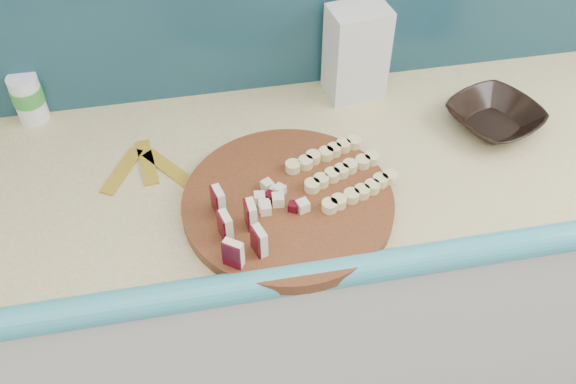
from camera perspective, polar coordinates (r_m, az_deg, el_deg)
The scene contains 9 objects.
kitchen_counter at distance 1.72m, azimuth -5.37°, elevation -9.19°, with size 2.20×0.63×0.91m.
cutting_board at distance 1.28m, azimuth 0.00°, elevation -1.02°, with size 0.42×0.42×0.03m, color #4F2411.
apple_wedges at distance 1.19m, azimuth -4.55°, elevation -3.10°, with size 0.09×0.17×0.06m.
apple_chunks at distance 1.26m, azimuth -1.01°, elevation -0.78°, with size 0.07×0.07×0.02m.
banana_slices at distance 1.32m, azimuth 4.80°, elevation 1.81°, with size 0.22×0.20×0.02m.
brown_bowl at distance 1.53m, azimuth 17.88°, elevation 6.31°, with size 0.20×0.20×0.05m, color black.
flour_bag at distance 1.52m, azimuth 6.08°, elevation 12.24°, with size 0.13×0.09×0.23m, color silver.
canister at distance 1.57m, azimuth -22.11°, elevation 7.80°, with size 0.07×0.07×0.12m.
banana_peel at distance 1.40m, azimuth -12.53°, elevation 2.18°, with size 0.20×0.16×0.01m.
Camera 1 is at (0.08, 0.52, 1.87)m, focal length 40.00 mm.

